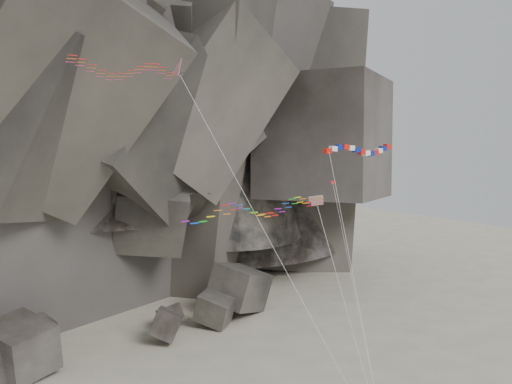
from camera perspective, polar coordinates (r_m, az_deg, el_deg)
headland at (r=113.16m, az=-20.05°, el=12.68°), size 110.00×70.00×84.00m
boulder_field at (r=78.51m, az=-18.32°, el=-13.28°), size 61.11×19.16×8.92m
delta_kite at (r=44.87m, az=-13.34°, el=11.95°), size 21.17×13.74×32.07m
banner_kite at (r=54.48m, az=10.37°, el=4.01°), size 10.25×10.35×24.97m
parafoil_kite at (r=44.71m, az=-0.62°, el=-1.73°), size 14.85×8.27×20.65m
pennant_kite at (r=51.14m, az=9.09°, el=-6.23°), size 2.65×9.77×21.61m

